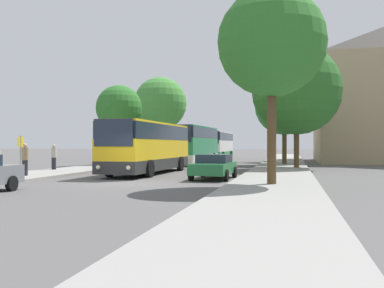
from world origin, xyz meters
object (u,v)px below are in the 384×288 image
at_px(parked_car_right_near, 214,166).
at_px(tree_right_far, 272,43).
at_px(bus_stop_sign, 21,150).
at_px(bus_front, 148,147).
at_px(tree_right_mid, 296,90).
at_px(bus_rear, 217,145).
at_px(tree_left_far, 119,108).
at_px(tree_right_near, 284,105).
at_px(tree_left_near, 160,104).
at_px(pedestrian_walking_back, 25,159).
at_px(bus_middle, 194,144).
at_px(pedestrian_waiting_near, 54,157).

bearing_deg(parked_car_right_near, tree_right_far, 131.06).
bearing_deg(bus_stop_sign, tree_right_far, -12.44).
height_order(bus_front, tree_right_mid, tree_right_mid).
relative_size(bus_front, bus_rear, 1.05).
relative_size(bus_front, tree_left_far, 1.62).
bearing_deg(bus_front, tree_right_far, -41.83).
bearing_deg(tree_right_mid, tree_right_near, 98.46).
xyz_separation_m(bus_front, bus_rear, (-0.21, 28.69, 0.09)).
bearing_deg(parked_car_right_near, tree_left_near, -66.10).
bearing_deg(tree_right_mid, pedestrian_walking_back, -140.72).
bearing_deg(tree_right_far, bus_rear, 102.98).
height_order(bus_front, tree_right_far, tree_right_far).
xyz_separation_m(bus_middle, bus_rear, (-0.25, 15.09, -0.05)).
height_order(bus_rear, pedestrian_waiting_near, bus_rear).
bearing_deg(tree_right_near, tree_left_far, -165.28).
relative_size(bus_rear, pedestrian_waiting_near, 6.18).
height_order(pedestrian_walking_back, tree_left_near, tree_left_near).
height_order(bus_middle, parked_car_right_near, bus_middle).
distance_m(bus_front, bus_middle, 13.60).
bearing_deg(tree_right_near, bus_middle, 178.16).
bearing_deg(tree_left_near, tree_right_mid, -48.41).
height_order(parked_car_right_near, tree_left_near, tree_left_near).
height_order(parked_car_right_near, pedestrian_walking_back, pedestrian_walking_back).
height_order(bus_stop_sign, tree_left_far, tree_left_far).
distance_m(tree_left_near, tree_right_near, 18.77).
distance_m(bus_front, pedestrian_waiting_near, 7.01).
xyz_separation_m(bus_middle, tree_right_near, (8.33, -0.27, 3.48)).
relative_size(bus_stop_sign, tree_right_near, 0.28).
bearing_deg(pedestrian_walking_back, bus_rear, 44.80).
bearing_deg(tree_right_near, tree_left_near, 142.91).
relative_size(bus_stop_sign, tree_left_near, 0.22).
bearing_deg(parked_car_right_near, bus_rear, -79.18).
relative_size(parked_car_right_near, pedestrian_waiting_near, 2.55).
distance_m(bus_front, tree_left_near, 25.98).
height_order(bus_middle, bus_stop_sign, bus_middle).
bearing_deg(tree_left_far, tree_right_mid, -10.82).
height_order(bus_front, pedestrian_walking_back, bus_front).
bearing_deg(pedestrian_walking_back, parked_car_right_near, -27.13).
height_order(bus_middle, tree_right_near, tree_right_near).
relative_size(tree_left_far, tree_right_mid, 0.76).
bearing_deg(bus_rear, pedestrian_walking_back, -97.63).
xyz_separation_m(bus_front, tree_right_mid, (9.36, 6.69, 4.18)).
height_order(tree_left_near, tree_right_mid, tree_left_near).
xyz_separation_m(bus_front, pedestrian_walking_back, (-5.39, -5.37, -0.68)).
distance_m(pedestrian_waiting_near, tree_right_far, 17.94).
distance_m(bus_stop_sign, tree_left_near, 29.55).
distance_m(bus_middle, bus_rear, 15.09).
bearing_deg(tree_right_mid, bus_rear, 113.51).
xyz_separation_m(bus_front, tree_right_far, (8.16, -7.64, 4.58)).
bearing_deg(bus_stop_sign, bus_middle, 70.72).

